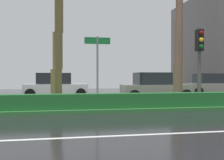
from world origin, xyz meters
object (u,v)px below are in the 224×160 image
object	(u,v)px
car_in_traffic_leading	(55,86)
car_in_traffic_second	(155,87)
traffic_signal_median_right	(200,52)
car_in_traffic_third	(212,85)
street_name_sign	(97,62)

from	to	relation	value
car_in_traffic_leading	car_in_traffic_second	size ratio (longest dim) A/B	1.00
traffic_signal_median_right	car_in_traffic_third	size ratio (longest dim) A/B	0.81
street_name_sign	car_in_traffic_second	size ratio (longest dim) A/B	0.70
traffic_signal_median_right	car_in_traffic_second	bearing A→B (deg)	92.09
car_in_traffic_leading	car_in_traffic_second	world-z (taller)	same
car_in_traffic_leading	car_in_traffic_third	distance (m)	12.15
street_name_sign	traffic_signal_median_right	bearing A→B (deg)	-2.99
street_name_sign	car_in_traffic_second	xyz separation A→B (m)	(4.39, 4.96, -1.25)
street_name_sign	car_in_traffic_leading	xyz separation A→B (m)	(-1.84, 7.83, -1.25)
street_name_sign	car_in_traffic_leading	bearing A→B (deg)	103.26
traffic_signal_median_right	car_in_traffic_leading	distance (m)	10.45
street_name_sign	car_in_traffic_leading	distance (m)	8.14
car_in_traffic_leading	car_in_traffic_second	xyz separation A→B (m)	(6.23, -2.87, 0.00)
traffic_signal_median_right	car_in_traffic_third	world-z (taller)	traffic_signal_median_right
car_in_traffic_second	car_in_traffic_third	distance (m)	6.74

